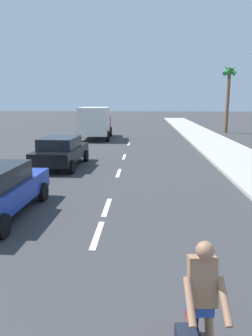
{
  "coord_description": "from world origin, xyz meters",
  "views": [
    {
      "loc": [
        1.17,
        1.26,
        3.44
      ],
      "look_at": [
        0.57,
        12.32,
        1.1
      ],
      "focal_mm": 34.67,
      "sensor_mm": 36.0,
      "label": 1
    }
  ],
  "objects_px": {
    "cyclist": "(199,319)",
    "delivery_truck": "(95,122)",
    "parked_car_black": "(61,151)",
    "palm_tree_distant": "(229,80)"
  },
  "relations": [
    {
      "from": "parked_car_black",
      "to": "palm_tree_distant",
      "type": "height_order",
      "value": "palm_tree_distant"
    },
    {
      "from": "cyclist",
      "to": "delivery_truck",
      "type": "xyz_separation_m",
      "value": [
        -4.97,
        25.24,
        0.67
      ]
    },
    {
      "from": "cyclist",
      "to": "palm_tree_distant",
      "type": "relative_size",
      "value": 0.26
    },
    {
      "from": "delivery_truck",
      "to": "palm_tree_distant",
      "type": "bearing_deg",
      "value": 22.61
    },
    {
      "from": "cyclist",
      "to": "delivery_truck",
      "type": "height_order",
      "value": "delivery_truck"
    },
    {
      "from": "cyclist",
      "to": "parked_car_black",
      "type": "distance_m",
      "value": 13.81
    },
    {
      "from": "parked_car_black",
      "to": "palm_tree_distant",
      "type": "relative_size",
      "value": 0.66
    },
    {
      "from": "parked_car_black",
      "to": "delivery_truck",
      "type": "relative_size",
      "value": 0.73
    },
    {
      "from": "cyclist",
      "to": "palm_tree_distant",
      "type": "bearing_deg",
      "value": -107.82
    },
    {
      "from": "delivery_truck",
      "to": "palm_tree_distant",
      "type": "height_order",
      "value": "palm_tree_distant"
    }
  ]
}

